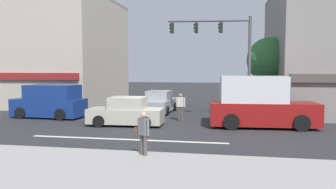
% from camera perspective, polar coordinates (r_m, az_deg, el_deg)
% --- Properties ---
extents(ground_plane, '(120.00, 120.00, 0.00)m').
position_cam_1_polar(ground_plane, '(18.07, -3.91, -5.51)').
color(ground_plane, '#2B2B2D').
extents(lane_marking_stripe, '(9.00, 0.24, 0.01)m').
position_cam_1_polar(lane_marking_stripe, '(14.76, -7.29, -7.76)').
color(lane_marking_stripe, silver).
rests_on(lane_marking_stripe, ground).
extents(sidewalk_curb, '(40.00, 5.00, 0.16)m').
position_cam_1_polar(sidewalk_curb, '(10.24, -15.99, -12.95)').
color(sidewalk_curb, '#9E9993').
rests_on(sidewalk_curb, ground).
extents(building_left_block, '(10.58, 11.15, 9.33)m').
position_cam_1_polar(building_left_block, '(31.46, -19.27, 7.00)').
color(building_left_block, '#B7AD99').
rests_on(building_left_block, ground).
extents(street_tree, '(3.12, 3.12, 5.33)m').
position_cam_1_polar(street_tree, '(23.91, 17.27, 5.75)').
color(street_tree, '#4C3823').
rests_on(street_tree, ground).
extents(utility_pole_near_left, '(1.40, 0.22, 7.74)m').
position_cam_1_polar(utility_pole_near_left, '(25.92, -20.66, 6.13)').
color(utility_pole_near_left, brown).
rests_on(utility_pole_near_left, ground).
extents(utility_pole_far_right, '(1.40, 0.22, 7.37)m').
position_cam_1_polar(utility_pole_far_right, '(26.07, 20.32, 5.72)').
color(utility_pole_far_right, brown).
rests_on(utility_pole_far_right, ground).
extents(traffic_light_mast, '(4.88, 0.61, 6.20)m').
position_cam_1_polar(traffic_light_mast, '(19.77, 10.26, 7.80)').
color(traffic_light_mast, '#47474C').
rests_on(traffic_light_mast, ground).
extents(sedan_crossing_rightbound, '(4.16, 1.99, 1.58)m').
position_cam_1_polar(sedan_crossing_rightbound, '(18.33, -7.28, -3.14)').
color(sedan_crossing_rightbound, '#B7B29E').
rests_on(sedan_crossing_rightbound, ground).
extents(sedan_waiting_far, '(1.99, 4.16, 1.58)m').
position_cam_1_polar(sedan_waiting_far, '(23.52, -1.51, -1.45)').
color(sedan_waiting_far, '#999EA3').
rests_on(sedan_waiting_far, ground).
extents(box_truck_parked_curbside, '(5.72, 2.53, 2.75)m').
position_cam_1_polar(box_truck_parked_curbside, '(18.19, 15.57, -1.61)').
color(box_truck_parked_curbside, maroon).
rests_on(box_truck_parked_curbside, ground).
extents(van_approaching_near, '(4.73, 2.32, 2.11)m').
position_cam_1_polar(van_approaching_near, '(22.39, -19.86, -1.25)').
color(van_approaching_near, navy).
rests_on(van_approaching_near, ground).
extents(pedestrian_foreground_with_bag, '(0.60, 0.57, 1.67)m').
position_cam_1_polar(pedestrian_foreground_with_bag, '(11.36, -4.35, -6.55)').
color(pedestrian_foreground_with_bag, '#4C4742').
rests_on(pedestrian_foreground_with_bag, ground).
extents(pedestrian_mid_crossing, '(0.57, 0.25, 1.67)m').
position_cam_1_polar(pedestrian_mid_crossing, '(19.64, 2.20, -1.91)').
color(pedestrian_mid_crossing, '#4C4742').
rests_on(pedestrian_mid_crossing, ground).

